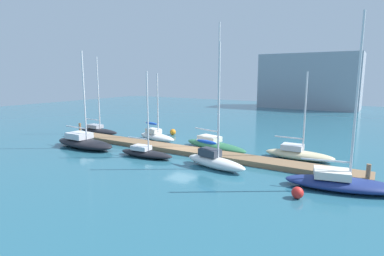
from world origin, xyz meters
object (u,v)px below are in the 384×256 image
object	(u,v)px
sailboat_0	(98,130)
sailboat_5	(214,160)
sailboat_1	(84,142)
sailboat_3	(146,152)
sailboat_6	(298,153)
harbor_building_distant	(309,81)
mooring_buoy_red	(297,193)
sailboat_7	(342,182)
sailboat_2	(156,135)
mooring_buoy_orange	(173,132)
sailboat_4	(214,144)

from	to	relation	value
sailboat_0	sailboat_5	bearing A→B (deg)	-14.08
sailboat_1	sailboat_3	bearing A→B (deg)	5.00
sailboat_6	harbor_building_distant	xyz separation A→B (m)	(-8.37, 45.07, 5.36)
mooring_buoy_red	sailboat_7	bearing A→B (deg)	54.92
sailboat_6	sailboat_7	xyz separation A→B (m)	(4.04, -5.96, 0.02)
sailboat_5	sailboat_6	distance (m)	7.78
sailboat_2	mooring_buoy_red	bearing A→B (deg)	-15.34
sailboat_3	sailboat_6	bearing A→B (deg)	25.19
mooring_buoy_red	harbor_building_distant	distance (m)	55.18
sailboat_3	sailboat_6	xyz separation A→B (m)	(11.62, 6.29, 0.07)
sailboat_6	harbor_building_distant	distance (m)	46.15
sailboat_6	mooring_buoy_red	bearing A→B (deg)	-77.74
sailboat_1	sailboat_2	world-z (taller)	sailboat_1
sailboat_2	sailboat_3	size ratio (longest dim) A/B	0.98
sailboat_5	sailboat_7	bearing A→B (deg)	11.75
harbor_building_distant	sailboat_1	bearing A→B (deg)	-101.75
sailboat_1	sailboat_5	xyz separation A→B (m)	(14.23, 0.76, 0.08)
sailboat_1	mooring_buoy_red	bearing A→B (deg)	-4.30
sailboat_0	mooring_buoy_orange	bearing A→B (deg)	27.44
sailboat_4	sailboat_6	xyz separation A→B (m)	(7.74, 0.66, -0.06)
mooring_buoy_red	harbor_building_distant	xyz separation A→B (m)	(-10.38, 53.91, 5.52)
sailboat_3	mooring_buoy_orange	world-z (taller)	sailboat_3
sailboat_0	sailboat_1	distance (m)	7.68
mooring_buoy_orange	sailboat_3	bearing A→B (deg)	-68.04
sailboat_0	sailboat_6	size ratio (longest dim) A/B	1.25
sailboat_4	mooring_buoy_orange	xyz separation A→B (m)	(-7.76, 4.01, -0.21)
mooring_buoy_red	harbor_building_distant	bearing A→B (deg)	100.90
sailboat_2	mooring_buoy_orange	distance (m)	3.56
sailboat_6	mooring_buoy_orange	world-z (taller)	sailboat_6
sailboat_2	mooring_buoy_orange	xyz separation A→B (m)	(-0.26, 3.55, -0.19)
sailboat_2	sailboat_6	xyz separation A→B (m)	(15.24, 0.20, -0.04)
mooring_buoy_red	sailboat_2	bearing A→B (deg)	153.41
sailboat_5	mooring_buoy_red	bearing A→B (deg)	-10.72
sailboat_2	mooring_buoy_orange	bearing A→B (deg)	105.52
sailboat_2	sailboat_6	world-z (taller)	sailboat_6
sailboat_5	sailboat_4	bearing A→B (deg)	129.11
sailboat_3	sailboat_4	distance (m)	6.84
sailboat_4	sailboat_7	world-z (taller)	sailboat_4
sailboat_3	mooring_buoy_red	bearing A→B (deg)	-13.84
sailboat_3	sailboat_4	bearing A→B (deg)	52.21
sailboat_0	harbor_building_distant	xyz separation A→B (m)	(15.55, 45.84, 5.38)
sailboat_0	sailboat_5	world-z (taller)	sailboat_5
sailboat_3	sailboat_2	bearing A→B (deg)	117.48
sailboat_3	harbor_building_distant	world-z (taller)	harbor_building_distant
sailboat_3	mooring_buoy_orange	bearing A→B (deg)	108.70
sailboat_0	harbor_building_distant	distance (m)	48.70
sailboat_1	harbor_building_distant	size ratio (longest dim) A/B	0.46
sailboat_6	sailboat_3	bearing A→B (deg)	-152.15
sailboat_3	sailboat_6	world-z (taller)	sailboat_3
sailboat_0	sailboat_7	xyz separation A→B (m)	(27.95, -5.20, 0.04)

